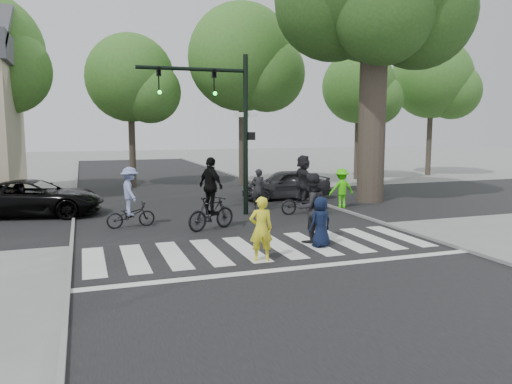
{
  "coord_description": "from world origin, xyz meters",
  "views": [
    {
      "loc": [
        -4.65,
        -11.78,
        3.37
      ],
      "look_at": [
        0.5,
        3.0,
        1.3
      ],
      "focal_mm": 35.0,
      "sensor_mm": 36.0,
      "label": 1
    }
  ],
  "objects_px": {
    "cyclist_left": "(130,201)",
    "traffic_signal": "(224,112)",
    "cyclist_mid": "(211,200)",
    "car_suv": "(35,198)",
    "car_grey": "(286,184)",
    "pedestrian_child": "(321,222)",
    "pedestrian_adult": "(311,208)",
    "cyclist_right": "(303,188)",
    "pedestrian_woman": "(261,229)"
  },
  "relations": [
    {
      "from": "cyclist_left",
      "to": "traffic_signal",
      "type": "bearing_deg",
      "value": 17.16
    },
    {
      "from": "traffic_signal",
      "to": "cyclist_mid",
      "type": "bearing_deg",
      "value": -115.14
    },
    {
      "from": "car_suv",
      "to": "car_grey",
      "type": "xyz_separation_m",
      "value": [
        10.62,
        0.95,
        0.01
      ]
    },
    {
      "from": "pedestrian_child",
      "to": "pedestrian_adult",
      "type": "bearing_deg",
      "value": -102.2
    },
    {
      "from": "pedestrian_adult",
      "to": "car_suv",
      "type": "relative_size",
      "value": 0.41
    },
    {
      "from": "pedestrian_adult",
      "to": "cyclist_right",
      "type": "xyz_separation_m",
      "value": [
        1.75,
        4.35,
        0.01
      ]
    },
    {
      "from": "traffic_signal",
      "to": "cyclist_mid",
      "type": "relative_size",
      "value": 2.51
    },
    {
      "from": "pedestrian_adult",
      "to": "car_grey",
      "type": "bearing_deg",
      "value": -119.95
    },
    {
      "from": "cyclist_left",
      "to": "car_suv",
      "type": "distance_m",
      "value": 4.68
    },
    {
      "from": "pedestrian_child",
      "to": "pedestrian_woman",
      "type": "bearing_deg",
      "value": 8.09
    },
    {
      "from": "pedestrian_adult",
      "to": "cyclist_right",
      "type": "distance_m",
      "value": 4.69
    },
    {
      "from": "pedestrian_woman",
      "to": "cyclist_mid",
      "type": "relative_size",
      "value": 0.69
    },
    {
      "from": "traffic_signal",
      "to": "cyclist_left",
      "type": "distance_m",
      "value": 4.8
    },
    {
      "from": "pedestrian_adult",
      "to": "cyclist_mid",
      "type": "distance_m",
      "value": 3.52
    },
    {
      "from": "cyclist_right",
      "to": "pedestrian_woman",
      "type": "bearing_deg",
      "value": -123.35
    },
    {
      "from": "traffic_signal",
      "to": "pedestrian_woman",
      "type": "distance_m",
      "value": 7.2
    },
    {
      "from": "pedestrian_adult",
      "to": "cyclist_left",
      "type": "distance_m",
      "value": 6.17
    },
    {
      "from": "car_suv",
      "to": "cyclist_left",
      "type": "bearing_deg",
      "value": -124.19
    },
    {
      "from": "pedestrian_woman",
      "to": "car_suv",
      "type": "relative_size",
      "value": 0.33
    },
    {
      "from": "cyclist_left",
      "to": "cyclist_right",
      "type": "xyz_separation_m",
      "value": [
        6.51,
        0.43,
        0.14
      ]
    },
    {
      "from": "traffic_signal",
      "to": "cyclist_right",
      "type": "relative_size",
      "value": 2.62
    },
    {
      "from": "cyclist_mid",
      "to": "cyclist_right",
      "type": "height_order",
      "value": "cyclist_mid"
    },
    {
      "from": "cyclist_left",
      "to": "cyclist_right",
      "type": "height_order",
      "value": "cyclist_right"
    },
    {
      "from": "pedestrian_woman",
      "to": "pedestrian_child",
      "type": "bearing_deg",
      "value": -152.1
    },
    {
      "from": "pedestrian_adult",
      "to": "cyclist_left",
      "type": "height_order",
      "value": "cyclist_left"
    },
    {
      "from": "pedestrian_adult",
      "to": "cyclist_mid",
      "type": "relative_size",
      "value": 0.85
    },
    {
      "from": "cyclist_left",
      "to": "cyclist_right",
      "type": "bearing_deg",
      "value": 3.76
    },
    {
      "from": "pedestrian_woman",
      "to": "cyclist_left",
      "type": "height_order",
      "value": "cyclist_left"
    },
    {
      "from": "pedestrian_adult",
      "to": "car_suv",
      "type": "bearing_deg",
      "value": -54.75
    },
    {
      "from": "traffic_signal",
      "to": "cyclist_right",
      "type": "distance_m",
      "value": 4.18
    },
    {
      "from": "pedestrian_child",
      "to": "cyclist_right",
      "type": "xyz_separation_m",
      "value": [
        1.74,
        4.98,
        0.31
      ]
    },
    {
      "from": "cyclist_left",
      "to": "cyclist_mid",
      "type": "height_order",
      "value": "cyclist_mid"
    },
    {
      "from": "pedestrian_adult",
      "to": "cyclist_mid",
      "type": "bearing_deg",
      "value": -61.21
    },
    {
      "from": "car_grey",
      "to": "cyclist_right",
      "type": "bearing_deg",
      "value": -11.0
    },
    {
      "from": "pedestrian_adult",
      "to": "cyclist_right",
      "type": "bearing_deg",
      "value": -124.06
    },
    {
      "from": "car_grey",
      "to": "pedestrian_woman",
      "type": "bearing_deg",
      "value": -23.88
    },
    {
      "from": "cyclist_mid",
      "to": "car_grey",
      "type": "height_order",
      "value": "cyclist_mid"
    },
    {
      "from": "cyclist_mid",
      "to": "pedestrian_child",
      "type": "bearing_deg",
      "value": -54.83
    },
    {
      "from": "traffic_signal",
      "to": "car_suv",
      "type": "bearing_deg",
      "value": 161.19
    },
    {
      "from": "pedestrian_woman",
      "to": "pedestrian_child",
      "type": "relative_size",
      "value": 1.14
    },
    {
      "from": "pedestrian_woman",
      "to": "cyclist_mid",
      "type": "xyz_separation_m",
      "value": [
        -0.26,
        4.09,
        0.16
      ]
    },
    {
      "from": "cyclist_right",
      "to": "pedestrian_child",
      "type": "bearing_deg",
      "value": -109.28
    },
    {
      "from": "pedestrian_child",
      "to": "pedestrian_adult",
      "type": "distance_m",
      "value": 0.7
    },
    {
      "from": "traffic_signal",
      "to": "pedestrian_adult",
      "type": "height_order",
      "value": "traffic_signal"
    },
    {
      "from": "cyclist_left",
      "to": "cyclist_mid",
      "type": "distance_m",
      "value": 2.76
    },
    {
      "from": "pedestrian_woman",
      "to": "cyclist_right",
      "type": "bearing_deg",
      "value": -116.66
    },
    {
      "from": "pedestrian_adult",
      "to": "cyclist_left",
      "type": "bearing_deg",
      "value": -51.62
    },
    {
      "from": "traffic_signal",
      "to": "car_suv",
      "type": "distance_m",
      "value": 7.83
    },
    {
      "from": "cyclist_mid",
      "to": "car_suv",
      "type": "xyz_separation_m",
      "value": [
        -5.66,
        4.67,
        -0.29
      ]
    },
    {
      "from": "car_suv",
      "to": "traffic_signal",
      "type": "bearing_deg",
      "value": -96.26
    }
  ]
}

